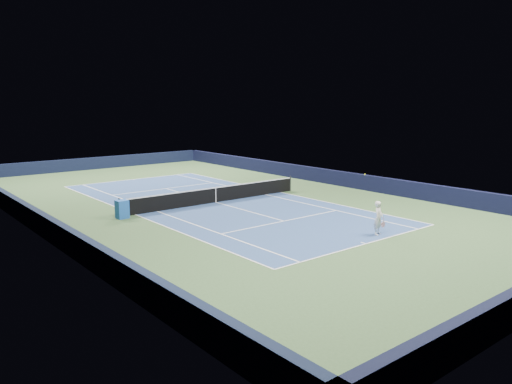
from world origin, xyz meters
TOP-DOWN VIEW (x-y plane):
  - ground at (0.00, 0.00)m, footprint 40.00×40.00m
  - wall_far at (0.00, 19.82)m, footprint 22.00×0.35m
  - wall_right at (10.82, 0.00)m, footprint 0.35×40.00m
  - wall_left at (-10.82, 0.00)m, footprint 0.35×40.00m
  - court_surface at (0.00, 0.00)m, footprint 10.97×23.77m
  - baseline_far at (0.00, 11.88)m, footprint 10.97×0.08m
  - baseline_near at (0.00, -11.88)m, footprint 10.97×0.08m
  - sideline_doubles_right at (5.49, 0.00)m, footprint 0.08×23.77m
  - sideline_doubles_left at (-5.49, 0.00)m, footprint 0.08×23.77m
  - sideline_singles_right at (4.12, 0.00)m, footprint 0.08×23.77m
  - sideline_singles_left at (-4.12, 0.00)m, footprint 0.08×23.77m
  - service_line_far at (0.00, 6.40)m, footprint 8.23×0.08m
  - service_line_near at (0.00, -6.40)m, footprint 8.23×0.08m
  - center_service_line at (0.00, 0.00)m, footprint 0.08×12.80m
  - center_mark_far at (0.00, 11.73)m, footprint 0.08×0.30m
  - center_mark_near at (0.00, -11.73)m, footprint 0.08×0.30m
  - tennis_net at (0.00, 0.00)m, footprint 12.90×0.10m
  - sponsor_cube at (-6.40, -0.32)m, footprint 0.63×0.58m
  - tennis_player at (1.67, -11.24)m, footprint 0.81×1.31m

SIDE VIEW (x-z plane):
  - ground at x=0.00m, z-range 0.00..0.00m
  - court_surface at x=0.00m, z-range 0.00..0.01m
  - baseline_far at x=0.00m, z-range 0.01..0.01m
  - baseline_near at x=0.00m, z-range 0.01..0.01m
  - sideline_doubles_right at x=5.49m, z-range 0.01..0.01m
  - sideline_doubles_left at x=-5.49m, z-range 0.01..0.01m
  - sideline_singles_right at x=4.12m, z-range 0.01..0.01m
  - sideline_singles_left at x=-4.12m, z-range 0.01..0.01m
  - service_line_far at x=0.00m, z-range 0.01..0.01m
  - service_line_near at x=0.00m, z-range 0.01..0.01m
  - center_service_line at x=0.00m, z-range 0.01..0.01m
  - center_mark_far at x=0.00m, z-range 0.01..0.01m
  - center_mark_near at x=0.00m, z-range 0.01..0.01m
  - sponsor_cube at x=-6.40m, z-range 0.00..1.00m
  - tennis_net at x=0.00m, z-range -0.03..1.04m
  - wall_far at x=0.00m, z-range 0.00..1.10m
  - wall_right at x=10.82m, z-range 0.00..1.10m
  - wall_left at x=-10.82m, z-range 0.00..1.10m
  - tennis_player at x=1.67m, z-range -0.59..2.23m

